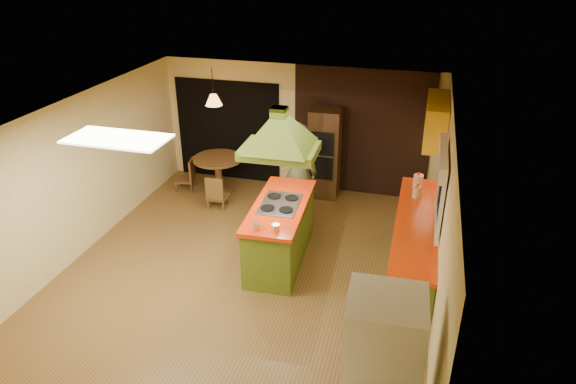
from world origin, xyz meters
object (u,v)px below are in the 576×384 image
(kitchen_island, at_px, (280,232))
(dining_table, at_px, (218,168))
(canister_large, at_px, (418,181))
(man, at_px, (298,173))
(refrigerator, at_px, (380,372))
(wall_oven, at_px, (325,153))

(kitchen_island, distance_m, dining_table, 2.78)
(dining_table, bearing_deg, canister_large, -11.62)
(man, bearing_deg, dining_table, -30.09)
(kitchen_island, relative_size, man, 1.08)
(kitchen_island, xyz_separation_m, refrigerator, (1.83, -2.90, 0.38))
(kitchen_island, xyz_separation_m, wall_oven, (0.19, 2.47, 0.39))
(dining_table, xyz_separation_m, canister_large, (3.87, -0.80, 0.53))
(kitchen_island, xyz_separation_m, dining_table, (-1.88, 2.06, 0.02))
(man, bearing_deg, wall_oven, -110.44)
(refrigerator, height_order, canister_large, refrigerator)
(wall_oven, relative_size, dining_table, 1.82)
(refrigerator, bearing_deg, canister_large, 85.14)
(kitchen_island, distance_m, wall_oven, 2.51)
(wall_oven, distance_m, canister_large, 2.18)
(kitchen_island, bearing_deg, refrigerator, -60.42)
(dining_table, relative_size, canister_large, 4.16)
(man, relative_size, refrigerator, 1.06)
(refrigerator, distance_m, wall_oven, 5.61)
(man, xyz_separation_m, dining_table, (-1.83, 0.73, -0.41))
(refrigerator, xyz_separation_m, wall_oven, (-1.64, 5.37, 0.01))
(man, xyz_separation_m, wall_oven, (0.24, 1.14, -0.04))
(refrigerator, xyz_separation_m, canister_large, (0.16, 4.16, 0.17))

